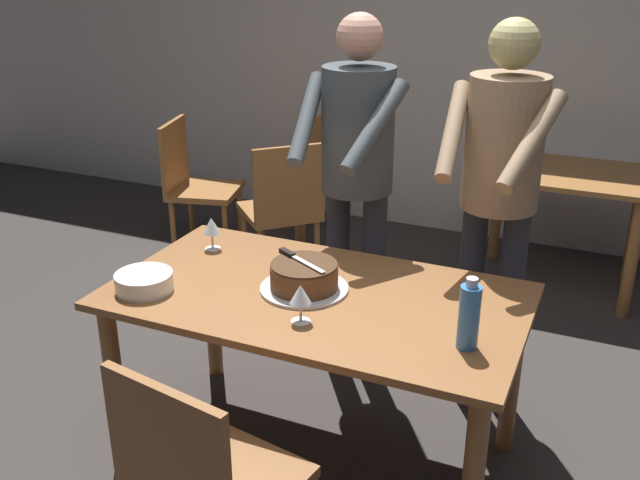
{
  "coord_description": "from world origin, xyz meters",
  "views": [
    {
      "loc": [
        1.0,
        -2.22,
        1.97
      ],
      "look_at": [
        -0.05,
        0.16,
        0.9
      ],
      "focal_mm": 40.13,
      "sensor_mm": 36.0,
      "label": 1
    }
  ],
  "objects_px": {
    "cake_on_platter": "(304,278)",
    "person_cutting_cake": "(356,164)",
    "plate_stack": "(144,282)",
    "water_bottle": "(469,316)",
    "main_dining_table": "(316,319)",
    "person_standing_beside": "(500,179)",
    "wine_glass_far": "(300,296)",
    "background_chair_0": "(306,170)",
    "background_chair_1": "(194,182)",
    "background_chair_2": "(283,206)",
    "cake_knife": "(293,256)",
    "background_table": "(563,197)",
    "wine_glass_near": "(212,227)"
  },
  "relations": [
    {
      "from": "cake_on_platter",
      "to": "person_cutting_cake",
      "type": "relative_size",
      "value": 0.2
    },
    {
      "from": "plate_stack",
      "to": "person_cutting_cake",
      "type": "xyz_separation_m",
      "value": [
        0.52,
        0.89,
        0.29
      ]
    },
    {
      "from": "water_bottle",
      "to": "person_cutting_cake",
      "type": "xyz_separation_m",
      "value": [
        -0.71,
        0.81,
        0.21
      ]
    },
    {
      "from": "main_dining_table",
      "to": "person_standing_beside",
      "type": "bearing_deg",
      "value": 51.77
    },
    {
      "from": "wine_glass_far",
      "to": "background_chair_0",
      "type": "relative_size",
      "value": 0.16
    },
    {
      "from": "person_standing_beside",
      "to": "background_chair_1",
      "type": "relative_size",
      "value": 1.91
    },
    {
      "from": "background_chair_2",
      "to": "cake_knife",
      "type": "bearing_deg",
      "value": -61.83
    },
    {
      "from": "wine_glass_far",
      "to": "water_bottle",
      "type": "bearing_deg",
      "value": 6.78
    },
    {
      "from": "main_dining_table",
      "to": "person_standing_beside",
      "type": "distance_m",
      "value": 0.97
    },
    {
      "from": "background_table",
      "to": "background_chair_2",
      "type": "relative_size",
      "value": 1.11
    },
    {
      "from": "cake_knife",
      "to": "wine_glass_near",
      "type": "relative_size",
      "value": 1.72
    },
    {
      "from": "background_chair_1",
      "to": "background_chair_2",
      "type": "xyz_separation_m",
      "value": [
        0.77,
        -0.2,
        0.0
      ]
    },
    {
      "from": "main_dining_table",
      "to": "background_chair_2",
      "type": "height_order",
      "value": "background_chair_2"
    },
    {
      "from": "cake_on_platter",
      "to": "water_bottle",
      "type": "height_order",
      "value": "water_bottle"
    },
    {
      "from": "main_dining_table",
      "to": "cake_knife",
      "type": "distance_m",
      "value": 0.26
    },
    {
      "from": "background_chair_1",
      "to": "background_chair_2",
      "type": "relative_size",
      "value": 1.0
    },
    {
      "from": "water_bottle",
      "to": "wine_glass_near",
      "type": "bearing_deg",
      "value": 162.95
    },
    {
      "from": "water_bottle",
      "to": "background_chair_0",
      "type": "distance_m",
      "value": 2.94
    },
    {
      "from": "wine_glass_near",
      "to": "background_chair_1",
      "type": "distance_m",
      "value": 1.84
    },
    {
      "from": "person_standing_beside",
      "to": "background_chair_0",
      "type": "distance_m",
      "value": 2.3
    },
    {
      "from": "person_cutting_cake",
      "to": "background_table",
      "type": "distance_m",
      "value": 1.71
    },
    {
      "from": "person_standing_beside",
      "to": "background_table",
      "type": "relative_size",
      "value": 1.72
    },
    {
      "from": "background_chair_0",
      "to": "background_chair_2",
      "type": "distance_m",
      "value": 0.77
    },
    {
      "from": "cake_on_platter",
      "to": "background_chair_2",
      "type": "distance_m",
      "value": 1.71
    },
    {
      "from": "wine_glass_far",
      "to": "background_table",
      "type": "distance_m",
      "value": 2.41
    },
    {
      "from": "background_chair_0",
      "to": "person_standing_beside",
      "type": "bearing_deg",
      "value": -43.82
    },
    {
      "from": "wine_glass_far",
      "to": "background_chair_2",
      "type": "xyz_separation_m",
      "value": [
        -0.92,
        1.7,
        -0.36
      ]
    },
    {
      "from": "background_chair_2",
      "to": "plate_stack",
      "type": "bearing_deg",
      "value": -80.99
    },
    {
      "from": "wine_glass_far",
      "to": "plate_stack",
      "type": "bearing_deg",
      "value": -178.68
    },
    {
      "from": "background_chair_1",
      "to": "person_standing_beside",
      "type": "bearing_deg",
      "value": -24.34
    },
    {
      "from": "cake_on_platter",
      "to": "background_chair_1",
      "type": "distance_m",
      "value": 2.33
    },
    {
      "from": "water_bottle",
      "to": "background_table",
      "type": "distance_m",
      "value": 2.26
    },
    {
      "from": "cake_on_platter",
      "to": "water_bottle",
      "type": "relative_size",
      "value": 1.36
    },
    {
      "from": "water_bottle",
      "to": "background_chair_1",
      "type": "height_order",
      "value": "water_bottle"
    },
    {
      "from": "water_bottle",
      "to": "background_chair_2",
      "type": "bearing_deg",
      "value": 132.52
    },
    {
      "from": "plate_stack",
      "to": "background_chair_0",
      "type": "xyz_separation_m",
      "value": [
        -0.46,
        2.46,
        -0.29
      ]
    },
    {
      "from": "person_standing_beside",
      "to": "water_bottle",
      "type": "bearing_deg",
      "value": -84.6
    },
    {
      "from": "cake_knife",
      "to": "background_chair_1",
      "type": "distance_m",
      "value": 2.27
    },
    {
      "from": "cake_knife",
      "to": "water_bottle",
      "type": "height_order",
      "value": "water_bottle"
    },
    {
      "from": "main_dining_table",
      "to": "background_chair_1",
      "type": "height_order",
      "value": "background_chair_1"
    },
    {
      "from": "plate_stack",
      "to": "person_cutting_cake",
      "type": "distance_m",
      "value": 1.07
    },
    {
      "from": "person_cutting_cake",
      "to": "background_table",
      "type": "relative_size",
      "value": 1.72
    },
    {
      "from": "plate_stack",
      "to": "water_bottle",
      "type": "distance_m",
      "value": 1.23
    },
    {
      "from": "cake_on_platter",
      "to": "cake_knife",
      "type": "xyz_separation_m",
      "value": [
        -0.06,
        0.03,
        0.06
      ]
    },
    {
      "from": "cake_knife",
      "to": "person_cutting_cake",
      "type": "height_order",
      "value": "person_cutting_cake"
    },
    {
      "from": "cake_knife",
      "to": "background_chair_1",
      "type": "xyz_separation_m",
      "value": [
        -1.54,
        1.63,
        -0.37
      ]
    },
    {
      "from": "wine_glass_far",
      "to": "background_chair_1",
      "type": "relative_size",
      "value": 0.16
    },
    {
      "from": "background_table",
      "to": "background_chair_0",
      "type": "distance_m",
      "value": 1.77
    },
    {
      "from": "person_cutting_cake",
      "to": "person_standing_beside",
      "type": "bearing_deg",
      "value": 2.75
    },
    {
      "from": "water_bottle",
      "to": "background_chair_0",
      "type": "xyz_separation_m",
      "value": [
        -1.69,
        2.38,
        -0.37
      ]
    }
  ]
}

